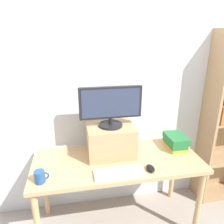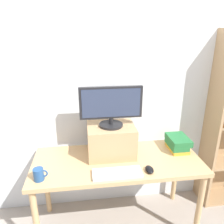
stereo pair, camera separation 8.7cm
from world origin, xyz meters
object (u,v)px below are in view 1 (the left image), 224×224
Objects in this scene: riser_box at (111,140)px; book_stack at (176,141)px; desk at (117,167)px; keyboard at (119,173)px; computer_mouse at (150,168)px; coffee_mug at (40,177)px; computer_monitor at (111,106)px.

riser_box is 1.67× the size of book_stack.
keyboard is (-0.03, -0.21, 0.09)m from desk.
coffee_mug is at bearing 179.47° from computer_mouse.
computer_mouse is 0.96× the size of coffee_mug.
book_stack is at bearing 40.17° from computer_mouse.
book_stack is at bearing 9.86° from desk.
computer_mouse is at bearing -0.53° from coffee_mug.
riser_box is 0.43m from computer_mouse.
coffee_mug is at bearing -152.58° from computer_monitor.
desk is 0.25m from riser_box.
computer_mouse is 0.48m from book_stack.
keyboard is 3.57× the size of coffee_mug.
coffee_mug reaches higher than desk.
desk is 3.76× the size of keyboard.
computer_monitor is 0.78m from coffee_mug.
desk is 5.88× the size of book_stack.
computer_monitor is 0.55m from keyboard.
riser_box reaches higher than desk.
riser_box reaches higher than coffee_mug.
book_stack is (0.36, 0.31, 0.05)m from computer_mouse.
book_stack is (0.62, 0.31, 0.05)m from keyboard.
coffee_mug is at bearing -162.61° from desk.
riser_box is at bearing 90.00° from computer_monitor.
keyboard is (0.01, -0.32, -0.13)m from riser_box.
book_stack is at bearing 13.79° from coffee_mug.
book_stack is 2.28× the size of coffee_mug.
computer_mouse reaches higher than keyboard.
riser_box is 0.63m from book_stack.
coffee_mug is (-0.62, -0.20, 0.13)m from desk.
computer_monitor is at bearing 130.81° from computer_mouse.
computer_monitor is 1.38× the size of keyboard.
keyboard is at bearing -99.25° from desk.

